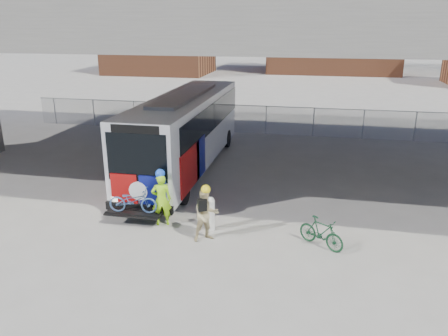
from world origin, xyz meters
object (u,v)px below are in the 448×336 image
(bus, at_px, (186,126))
(bollard, at_px, (210,212))
(cyclist_tan, at_px, (206,215))
(bike_parked, at_px, (321,233))
(cyclist_hivis, at_px, (161,198))

(bus, xyz_separation_m, bollard, (2.73, -6.39, -1.45))
(cyclist_tan, height_order, bike_parked, cyclist_tan)
(bus, bearing_deg, cyclist_tan, -68.75)
(cyclist_hivis, distance_m, bike_parked, 5.56)
(bollard, bearing_deg, cyclist_tan, -85.94)
(cyclist_hivis, bearing_deg, bus, -101.00)
(bus, relative_size, cyclist_hivis, 6.22)
(cyclist_tan, bearing_deg, bike_parked, -27.45)
(bike_parked, bearing_deg, bus, 77.86)
(bollard, distance_m, cyclist_hivis, 1.80)
(cyclist_hivis, bearing_deg, cyclist_tan, 135.90)
(bollard, xyz_separation_m, cyclist_hivis, (-1.77, 0.07, 0.35))
(cyclist_hivis, bearing_deg, bike_parked, 155.01)
(bike_parked, bearing_deg, cyclist_tan, 129.26)
(bollard, bearing_deg, cyclist_hivis, 177.89)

